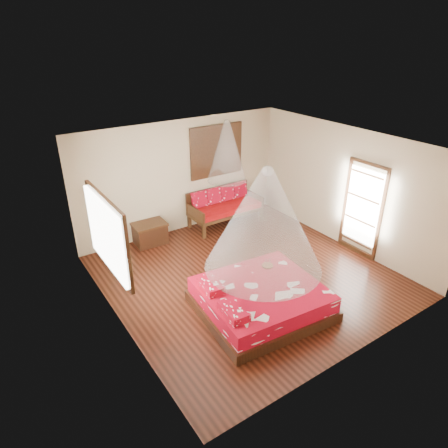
# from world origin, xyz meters

# --- Properties ---
(room) EXTENTS (5.54, 5.54, 2.84)m
(room) POSITION_xyz_m (0.00, 0.00, 1.40)
(room) COLOR black
(room) RESTS_ON ground
(bed) EXTENTS (2.35, 2.17, 0.65)m
(bed) POSITION_xyz_m (-0.51, -1.05, 0.25)
(bed) COLOR black
(bed) RESTS_ON floor
(daybed) EXTENTS (1.91, 0.85, 0.97)m
(daybed) POSITION_xyz_m (1.00, 2.39, 0.52)
(daybed) COLOR black
(daybed) RESTS_ON floor
(storage_chest) EXTENTS (0.79, 0.59, 0.53)m
(storage_chest) POSITION_xyz_m (-1.09, 2.45, 0.27)
(storage_chest) COLOR black
(storage_chest) RESTS_ON floor
(shutter_panel) EXTENTS (1.52, 0.06, 1.32)m
(shutter_panel) POSITION_xyz_m (1.00, 2.72, 1.90)
(shutter_panel) COLOR black
(shutter_panel) RESTS_ON wall_back
(window_left) EXTENTS (0.10, 1.74, 1.34)m
(window_left) POSITION_xyz_m (-2.71, 0.20, 1.70)
(window_left) COLOR black
(window_left) RESTS_ON wall_left
(glazed_door) EXTENTS (0.08, 1.02, 2.16)m
(glazed_door) POSITION_xyz_m (2.72, -0.60, 1.07)
(glazed_door) COLOR black
(glazed_door) RESTS_ON floor
(wine_tray) EXTENTS (0.22, 0.22, 0.18)m
(wine_tray) POSITION_xyz_m (0.06, -0.56, 0.55)
(wine_tray) COLOR brown
(wine_tray) RESTS_ON bed
(mosquito_net_main) EXTENTS (2.04, 2.04, 1.80)m
(mosquito_net_main) POSITION_xyz_m (-0.49, -1.05, 1.85)
(mosquito_net_main) COLOR white
(mosquito_net_main) RESTS_ON ceiling
(mosquito_net_daybed) EXTENTS (0.98, 0.98, 1.50)m
(mosquito_net_daybed) POSITION_xyz_m (1.00, 2.25, 2.00)
(mosquito_net_daybed) COLOR white
(mosquito_net_daybed) RESTS_ON ceiling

